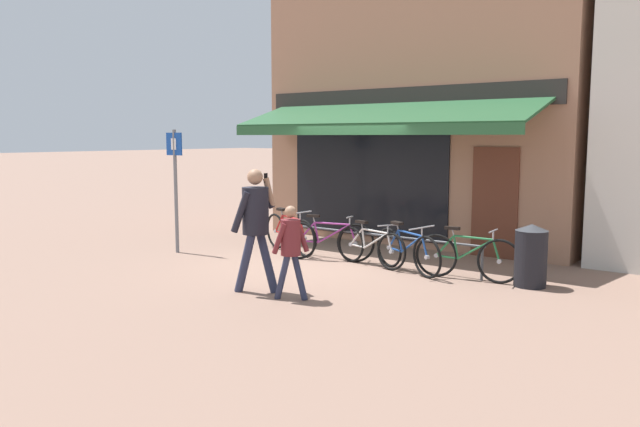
{
  "coord_description": "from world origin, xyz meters",
  "views": [
    {
      "loc": [
        6.8,
        -8.71,
        2.3
      ],
      "look_at": [
        0.68,
        -0.71,
        1.05
      ],
      "focal_mm": 35.0,
      "sensor_mm": 36.0,
      "label": 1
    }
  ],
  "objects": [
    {
      "name": "ground_plane",
      "position": [
        0.0,
        0.0,
        0.0
      ],
      "size": [
        160.0,
        160.0,
        0.0
      ],
      "primitive_type": "plane",
      "color": "#846656"
    },
    {
      "name": "shop_front",
      "position": [
        0.19,
        4.09,
        3.14
      ],
      "size": [
        7.04,
        4.55,
        6.29
      ],
      "color": "#9E7056",
      "rests_on": "ground_plane"
    },
    {
      "name": "bike_rack_rail",
      "position": [
        0.81,
        0.65,
        0.48
      ],
      "size": [
        4.3,
        0.04,
        0.57
      ],
      "color": "#47494F",
      "rests_on": "ground_plane"
    },
    {
      "name": "bicycle_red",
      "position": [
        -1.09,
        0.6,
        0.39
      ],
      "size": [
        1.76,
        0.75,
        0.88
      ],
      "rotation": [
        0.05,
        0.0,
        -0.33
      ],
      "color": "black",
      "rests_on": "ground_plane"
    },
    {
      "name": "bicycle_purple",
      "position": [
        -0.05,
        0.44,
        0.38
      ],
      "size": [
        1.7,
        0.83,
        0.86
      ],
      "rotation": [
        -0.08,
        0.0,
        0.39
      ],
      "color": "black",
      "rests_on": "ground_plane"
    },
    {
      "name": "bicycle_silver",
      "position": [
        0.87,
        0.52,
        0.35
      ],
      "size": [
        1.62,
        0.52,
        0.8
      ],
      "rotation": [
        -0.06,
        0.0,
        -0.18
      ],
      "color": "black",
      "rests_on": "ground_plane"
    },
    {
      "name": "bicycle_blue",
      "position": [
        1.66,
        0.43,
        0.38
      ],
      "size": [
        1.63,
        0.79,
        0.85
      ],
      "rotation": [
        0.06,
        0.0,
        -0.39
      ],
      "color": "black",
      "rests_on": "ground_plane"
    },
    {
      "name": "bicycle_green",
      "position": [
        2.7,
        0.53,
        0.38
      ],
      "size": [
        1.72,
        0.52,
        0.85
      ],
      "rotation": [
        -0.03,
        0.0,
        0.15
      ],
      "color": "black",
      "rests_on": "ground_plane"
    },
    {
      "name": "pedestrian_adult",
      "position": [
        0.54,
        -2.1,
        1.13
      ],
      "size": [
        0.61,
        0.7,
        1.85
      ],
      "rotation": [
        0.0,
        0.0,
        0.14
      ],
      "color": "#282D47",
      "rests_on": "ground_plane"
    },
    {
      "name": "pedestrian_child",
      "position": [
        1.23,
        -2.11,
        0.82
      ],
      "size": [
        0.46,
        0.47,
        1.35
      ],
      "rotation": [
        0.0,
        0.0,
        0.05
      ],
      "color": "#282D47",
      "rests_on": "ground_plane"
    },
    {
      "name": "litter_bin",
      "position": [
        3.66,
        0.72,
        0.49
      ],
      "size": [
        0.5,
        0.5,
        0.97
      ],
      "color": "black",
      "rests_on": "ground_plane"
    },
    {
      "name": "parking_sign",
      "position": [
        -2.89,
        -0.73,
        1.49
      ],
      "size": [
        0.44,
        0.07,
        2.43
      ],
      "color": "slate",
      "rests_on": "ground_plane"
    }
  ]
}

